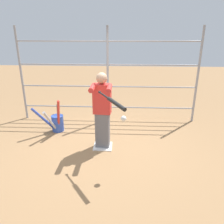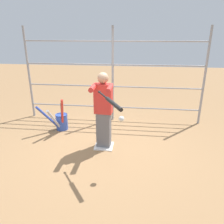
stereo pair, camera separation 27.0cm
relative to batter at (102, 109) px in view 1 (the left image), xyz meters
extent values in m
plane|color=#9E754C|center=(0.00, -0.02, -0.89)|extent=(24.00, 24.00, 0.00)
cube|color=white|center=(0.00, -0.02, -0.88)|extent=(0.40, 0.40, 0.02)
cylinder|color=#939399|center=(-2.39, -1.62, 0.38)|extent=(0.06, 0.06, 2.54)
cylinder|color=#939399|center=(0.00, -1.62, 0.38)|extent=(0.06, 0.06, 2.54)
cylinder|color=#939399|center=(2.39, -1.62, 0.38)|extent=(0.06, 0.06, 2.54)
cylinder|color=#939399|center=(0.00, -1.62, -0.51)|extent=(4.77, 0.04, 0.04)
cylinder|color=#939399|center=(0.00, -1.62, 0.09)|extent=(4.77, 0.04, 0.04)
cylinder|color=#939399|center=(0.00, -1.62, 0.68)|extent=(4.77, 0.04, 0.04)
cylinder|color=#939399|center=(0.00, -1.62, 1.28)|extent=(4.77, 0.04, 0.04)
cube|color=slate|center=(0.00, -0.02, -0.49)|extent=(0.31, 0.21, 0.79)
cube|color=red|center=(0.00, -0.02, 0.21)|extent=(0.38, 0.24, 0.62)
sphere|color=tan|center=(0.00, -0.02, 0.64)|extent=(0.22, 0.22, 0.22)
cylinder|color=red|center=(-0.16, 0.22, 0.49)|extent=(0.10, 0.44, 0.10)
cylinder|color=red|center=(0.16, 0.19, 0.49)|extent=(0.10, 0.44, 0.10)
sphere|color=black|center=(0.00, 0.42, 0.47)|extent=(0.05, 0.05, 0.05)
cylinder|color=black|center=(-0.09, 0.56, 0.46)|extent=(0.21, 0.30, 0.06)
cylinder|color=black|center=(-0.32, 0.92, 0.42)|extent=(0.33, 0.46, 0.11)
sphere|color=white|center=(-0.44, 0.84, 0.14)|extent=(0.10, 0.10, 0.10)
cylinder|color=#3351B2|center=(1.22, -0.78, -0.68)|extent=(0.29, 0.29, 0.41)
torus|color=#3351B2|center=(1.22, -0.78, -0.48)|extent=(0.31, 0.31, 0.01)
cylinder|color=#B2B2B7|center=(1.29, -0.49, -0.52)|extent=(0.18, 0.53, 0.69)
cylinder|color=black|center=(1.15, -0.64, -0.47)|extent=(0.17, 0.25, 0.76)
cylinder|color=red|center=(1.13, -0.62, -0.42)|extent=(0.20, 0.30, 0.86)
cylinder|color=#334CB2|center=(1.48, -0.59, -0.51)|extent=(0.50, 0.40, 0.71)
camera|label=1|loc=(-0.43, 4.23, 1.50)|focal=35.00mm
camera|label=2|loc=(-0.70, 4.20, 1.50)|focal=35.00mm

